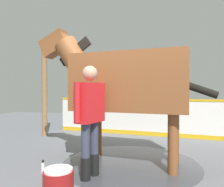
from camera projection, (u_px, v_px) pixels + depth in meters
name	position (u px, v px, depth m)	size (l,w,h in m)	color
ground_plane	(127.00, 166.00, 3.80)	(16.00, 16.00, 0.02)	slate
wet_patch	(130.00, 163.00, 3.90)	(2.47, 2.47, 0.00)	#42444C
barrier_wall	(152.00, 119.00, 6.28)	(5.89, 0.87, 1.08)	white
roof_post_near	(44.00, 89.00, 6.28)	(0.16, 0.16, 2.71)	olive
horse	(124.00, 82.00, 3.92)	(3.33, 1.25, 2.54)	brown
handler	(90.00, 113.00, 3.26)	(0.37, 0.65, 1.69)	black
wash_bucket	(58.00, 183.00, 2.67)	(0.38, 0.38, 0.35)	maroon
bottle_shampoo	(43.00, 167.00, 3.46)	(0.06, 0.06, 0.20)	white
bottle_spray	(62.00, 178.00, 2.97)	(0.07, 0.07, 0.25)	#CC5933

